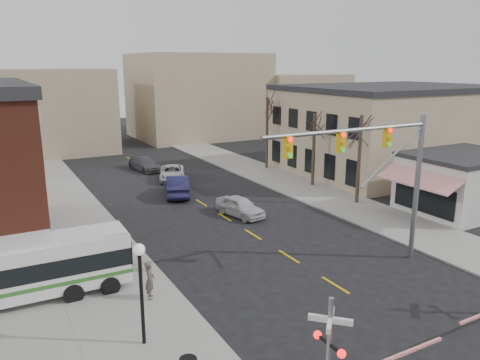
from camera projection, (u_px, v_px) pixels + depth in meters
name	position (u px, v px, depth m)	size (l,w,h in m)	color
ground	(364.00, 303.00, 21.21)	(160.00, 160.00, 0.00)	black
sidewalk_west	(70.00, 213.00, 33.75)	(5.00, 60.00, 0.12)	gray
sidewalk_east	(287.00, 182.00, 42.64)	(5.00, 60.00, 0.12)	gray
tan_building	(390.00, 128.00, 47.48)	(20.30, 15.30, 8.50)	tan
awning_shop	(462.00, 182.00, 34.11)	(9.74, 6.20, 4.30)	beige
tree_east_a	(359.00, 160.00, 35.48)	(0.28, 0.28, 6.75)	#382B21
tree_east_b	(314.00, 150.00, 40.77)	(0.28, 0.28, 6.30)	#382B21
tree_east_c	(267.00, 133.00, 47.56)	(0.28, 0.28, 7.20)	#382B21
transit_bus	(3.00, 273.00, 20.60)	(10.99, 2.62, 2.82)	silver
traffic_signal_mast	(382.00, 162.00, 23.53)	(10.01, 0.30, 8.00)	gray
rr_crossing_west	(339.00, 356.00, 14.14)	(5.60, 1.36, 4.00)	gray
street_lamp	(140.00, 273.00, 17.27)	(0.44, 0.44, 4.07)	black
car_a	(240.00, 206.00, 33.25)	(1.66, 4.12, 1.40)	silver
car_b	(177.00, 185.00, 38.41)	(1.79, 5.15, 1.70)	#18183C
car_c	(172.00, 173.00, 43.58)	(2.23, 4.84, 1.34)	#B3B3B3
car_d	(145.00, 164.00, 47.54)	(1.89, 4.65, 1.35)	#49474D
pedestrian_near	(150.00, 280.00, 21.22)	(0.65, 0.43, 1.79)	#554744
pedestrian_far	(72.00, 274.00, 21.98)	(0.80, 0.62, 1.64)	#38345C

